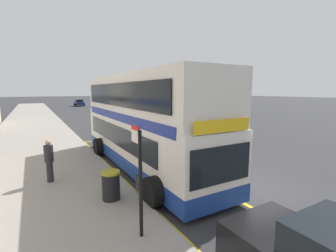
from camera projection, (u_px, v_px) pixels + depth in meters
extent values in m
plane|color=#333335|center=(85.00, 115.00, 36.33)|extent=(260.00, 260.00, 0.00)
cube|color=gray|center=(33.00, 117.00, 32.86)|extent=(6.00, 76.00, 0.14)
cube|color=white|center=(143.00, 139.00, 11.42)|extent=(2.48, 10.97, 2.30)
cube|color=white|center=(142.00, 95.00, 11.10)|extent=(2.45, 10.75, 1.90)
cube|color=navy|center=(143.00, 156.00, 11.54)|extent=(2.50, 10.99, 0.60)
cube|color=navy|center=(142.00, 115.00, 11.24)|extent=(2.51, 10.09, 0.36)
cube|color=black|center=(114.00, 134.00, 11.09)|extent=(0.04, 8.77, 0.90)
cube|color=black|center=(116.00, 95.00, 10.47)|extent=(0.04, 9.65, 1.00)
cube|color=black|center=(222.00, 165.00, 6.66)|extent=(2.18, 0.04, 1.10)
cube|color=yellow|center=(223.00, 126.00, 6.50)|extent=(1.98, 0.04, 0.36)
cylinder|color=black|center=(155.00, 192.00, 7.50)|extent=(0.56, 1.00, 1.00)
cylinder|color=black|center=(219.00, 176.00, 8.82)|extent=(0.56, 1.00, 1.00)
cylinder|color=black|center=(100.00, 147.00, 13.47)|extent=(0.56, 1.00, 1.00)
cylinder|color=black|center=(143.00, 142.00, 14.78)|extent=(0.56, 1.00, 1.00)
cube|color=gold|center=(113.00, 170.00, 11.00)|extent=(0.16, 14.24, 0.01)
cube|color=gold|center=(164.00, 161.00, 12.35)|extent=(0.16, 14.24, 0.01)
cube|color=gold|center=(257.00, 246.00, 5.65)|extent=(2.90, 0.16, 0.01)
cube|color=gold|center=(103.00, 140.00, 17.71)|extent=(2.90, 0.16, 0.01)
cylinder|color=black|center=(141.00, 185.00, 5.61)|extent=(0.09, 0.09, 2.64)
cube|color=silver|center=(136.00, 136.00, 5.66)|extent=(0.05, 0.42, 0.30)
cube|color=red|center=(135.00, 128.00, 5.63)|extent=(0.05, 0.42, 0.10)
cube|color=black|center=(139.00, 184.00, 5.70)|extent=(0.06, 0.28, 0.40)
cube|color=navy|center=(79.00, 103.00, 56.19)|extent=(1.76, 4.20, 0.72)
cube|color=black|center=(79.00, 101.00, 56.00)|extent=(1.52, 1.90, 0.60)
cylinder|color=black|center=(74.00, 105.00, 56.89)|extent=(0.22, 0.60, 0.60)
cylinder|color=black|center=(82.00, 104.00, 57.82)|extent=(0.22, 0.60, 0.60)
cylinder|color=black|center=(76.00, 105.00, 54.66)|extent=(0.22, 0.60, 0.60)
cylinder|color=black|center=(84.00, 105.00, 55.59)|extent=(0.22, 0.60, 0.60)
cylinder|color=black|center=(303.00, 245.00, 5.20)|extent=(0.22, 0.60, 0.60)
cylinder|color=#26262D|center=(50.00, 172.00, 9.21)|extent=(0.24, 0.24, 0.81)
cylinder|color=#26262D|center=(49.00, 153.00, 9.10)|extent=(0.34, 0.34, 0.64)
sphere|color=tan|center=(48.00, 143.00, 9.04)|extent=(0.22, 0.22, 0.22)
cylinder|color=black|center=(111.00, 186.00, 7.72)|extent=(0.57, 0.57, 0.87)
cylinder|color=#A5991E|center=(110.00, 172.00, 7.65)|extent=(0.60, 0.60, 0.08)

